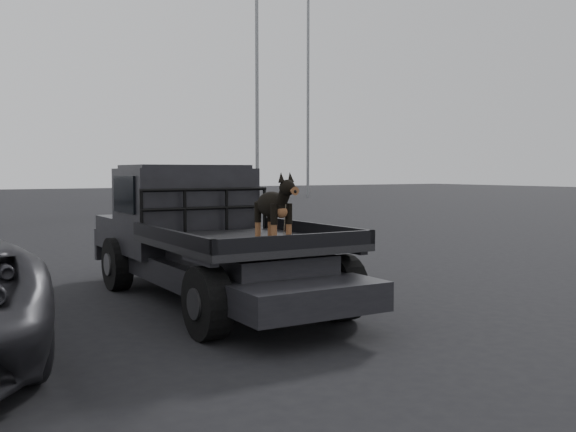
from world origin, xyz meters
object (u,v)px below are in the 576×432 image
flatbed_ute (213,267)px  distant_car_b (174,187)px  dog (273,210)px  floodlight_mid (257,67)px  floodlight_far (308,75)px

flatbed_ute → distant_car_b: 29.16m
flatbed_ute → distant_car_b: distant_car_b is taller
distant_car_b → dog: bearing=-108.3°
flatbed_ute → floodlight_mid: floodlight_mid is taller
flatbed_ute → dog: size_ratio=7.30×
flatbed_ute → floodlight_far: 34.92m
floodlight_mid → floodlight_far: floodlight_far is taller
floodlight_far → floodlight_mid: bearing=-139.6°
dog → floodlight_mid: size_ratio=0.06×
dog → floodlight_mid: bearing=62.3°
dog → flatbed_ute: bearing=89.8°
flatbed_ute → distant_car_b: bearing=70.2°
floodlight_mid → distant_car_b: bearing=116.4°
floodlight_far → distant_car_b: bearing=-176.4°
distant_car_b → floodlight_far: 11.97m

